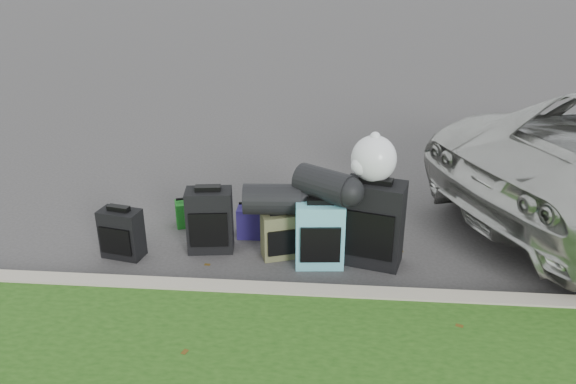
# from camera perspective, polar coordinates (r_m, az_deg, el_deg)

# --- Properties ---
(ground) EXTENTS (120.00, 120.00, 0.00)m
(ground) POSITION_cam_1_polar(r_m,az_deg,el_deg) (5.96, 0.81, -5.65)
(ground) COLOR #383535
(ground) RESTS_ON ground
(curb) EXTENTS (120.00, 0.18, 0.15)m
(curb) POSITION_cam_1_polar(r_m,az_deg,el_deg) (5.07, 0.03, -10.41)
(curb) COLOR #9E937F
(curb) RESTS_ON ground
(suitcase_small_black) EXTENTS (0.45, 0.30, 0.51)m
(suitcase_small_black) POSITION_cam_1_polar(r_m,az_deg,el_deg) (5.93, -16.53, -4.06)
(suitcase_small_black) COLOR black
(suitcase_small_black) RESTS_ON ground
(suitcase_large_black_left) EXTENTS (0.50, 0.34, 0.67)m
(suitcase_large_black_left) POSITION_cam_1_polar(r_m,az_deg,el_deg) (5.83, -7.94, -2.87)
(suitcase_large_black_left) COLOR black
(suitcase_large_black_left) RESTS_ON ground
(suitcase_olive) EXTENTS (0.40, 0.32, 0.48)m
(suitcase_olive) POSITION_cam_1_polar(r_m,az_deg,el_deg) (5.69, -0.89, -4.42)
(suitcase_olive) COLOR #424329
(suitcase_olive) RESTS_ON ground
(suitcase_teal) EXTENTS (0.49, 0.32, 0.67)m
(suitcase_teal) POSITION_cam_1_polar(r_m,az_deg,el_deg) (5.51, 3.23, -4.33)
(suitcase_teal) COLOR teal
(suitcase_teal) RESTS_ON ground
(suitcase_large_black_right) EXTENTS (0.64, 0.48, 0.86)m
(suitcase_large_black_right) POSITION_cam_1_polar(r_m,az_deg,el_deg) (5.57, 8.65, -3.17)
(suitcase_large_black_right) COLOR black
(suitcase_large_black_right) RESTS_ON ground
(tote_green) EXTENTS (0.31, 0.28, 0.29)m
(tote_green) POSITION_cam_1_polar(r_m,az_deg,el_deg) (6.47, -10.19, -2.14)
(tote_green) COLOR #17681A
(tote_green) RESTS_ON ground
(tote_navy) EXTENTS (0.32, 0.25, 0.34)m
(tote_navy) POSITION_cam_1_polar(r_m,az_deg,el_deg) (6.14, -3.61, -2.98)
(tote_navy) COLOR navy
(tote_navy) RESTS_ON ground
(duffel_left) EXTENTS (0.59, 0.34, 0.31)m
(duffel_left) POSITION_cam_1_polar(r_m,az_deg,el_deg) (5.53, -1.61, -0.73)
(duffel_left) COLOR black
(duffel_left) RESTS_ON suitcase_olive
(duffel_right) EXTENTS (0.64, 0.57, 0.31)m
(duffel_right) POSITION_cam_1_polar(r_m,az_deg,el_deg) (5.38, 3.72, 0.76)
(duffel_right) COLOR black
(duffel_right) RESTS_ON suitcase_teal
(trash_bag) EXTENTS (0.43, 0.43, 0.43)m
(trash_bag) POSITION_cam_1_polar(r_m,az_deg,el_deg) (5.37, 8.71, 3.34)
(trash_bag) COLOR white
(trash_bag) RESTS_ON suitcase_large_black_right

